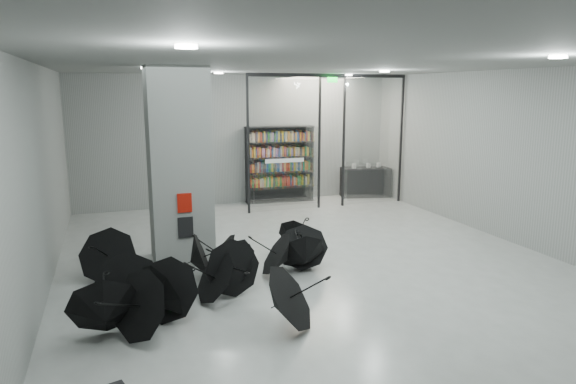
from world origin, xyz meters
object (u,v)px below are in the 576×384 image
object	(u,v)px
bookshelf	(280,164)
umbrella_cluster	(211,279)
shop_counter	(365,182)
column	(179,166)

from	to	relation	value
bookshelf	umbrella_cluster	world-z (taller)	bookshelf
shop_counter	umbrella_cluster	distance (m)	9.39
column	shop_counter	xyz separation A→B (m)	(6.72, 4.53, -1.51)
shop_counter	umbrella_cluster	xyz separation A→B (m)	(-6.54, -6.74, -0.17)
shop_counter	column	bearing A→B (deg)	-131.58
bookshelf	shop_counter	xyz separation A→B (m)	(2.96, -0.22, -0.72)
column	bookshelf	distance (m)	6.11
bookshelf	umbrella_cluster	distance (m)	7.87
column	bookshelf	xyz separation A→B (m)	(3.76, 4.75, -0.79)
shop_counter	bookshelf	bearing A→B (deg)	-169.79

